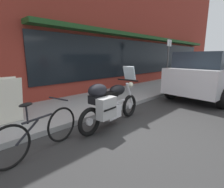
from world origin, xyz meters
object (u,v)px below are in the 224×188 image
(sandwich_board_sign, at_px, (8,101))
(parking_sign_pole, at_px, (168,59))
(parked_minivan, at_px, (212,74))
(touring_motorcycle, at_px, (110,102))
(parked_bicycle, at_px, (39,133))

(sandwich_board_sign, distance_m, parking_sign_pole, 7.44)
(sandwich_board_sign, bearing_deg, parking_sign_pole, -1.31)
(parked_minivan, height_order, parking_sign_pole, parking_sign_pole)
(parked_minivan, xyz_separation_m, sandwich_board_sign, (-6.64, 2.43, -0.30))
(touring_motorcycle, relative_size, parking_sign_pole, 0.90)
(touring_motorcycle, bearing_deg, parking_sign_pole, 14.27)
(touring_motorcycle, relative_size, parked_bicycle, 1.29)
(parking_sign_pole, bearing_deg, parked_minivan, -108.25)
(parking_sign_pole, bearing_deg, parked_bicycle, -169.30)
(touring_motorcycle, xyz_separation_m, parked_bicycle, (-1.64, 0.07, -0.22))
(parked_minivan, xyz_separation_m, parking_sign_pole, (0.74, 2.26, 0.58))
(touring_motorcycle, distance_m, parked_minivan, 5.08)
(parked_bicycle, relative_size, sandwich_board_sign, 1.59)
(parked_bicycle, height_order, parked_minivan, parked_minivan)
(parked_minivan, distance_m, parking_sign_pole, 2.45)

